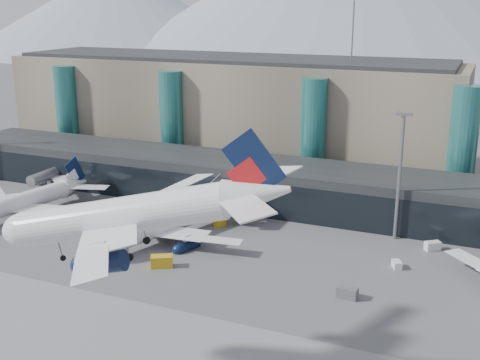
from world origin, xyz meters
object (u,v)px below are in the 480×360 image
object	(u,v)px
veh_a	(56,228)
veh_g	(397,264)
veh_d	(433,246)
veh_b	(220,223)
hero_jet	(148,204)
jet_parked_mid	(176,215)
veh_f	(23,201)
veh_h	(162,261)
jet_parked_left	(33,194)
lightmast_mid	(400,169)
veh_c	(347,292)

from	to	relation	value
veh_a	veh_g	xyz separation A→B (m)	(67.74, 9.33, -0.21)
veh_d	veh_g	xyz separation A→B (m)	(-5.04, -10.98, -0.16)
veh_b	veh_g	bearing A→B (deg)	-75.41
hero_jet	jet_parked_mid	distance (m)	53.13
veh_f	veh_h	distance (m)	50.35
veh_b	veh_a	bearing A→B (deg)	142.73
jet_parked_mid	jet_parked_left	bearing A→B (deg)	108.96
lightmast_mid	veh_g	world-z (taller)	lightmast_mid
veh_c	veh_f	xyz separation A→B (m)	(-80.60, 15.96, 0.14)
veh_h	jet_parked_mid	bearing A→B (deg)	80.34
lightmast_mid	veh_g	xyz separation A→B (m)	(2.59, -14.09, -13.75)
lightmast_mid	veh_f	distance (m)	85.53
veh_c	veh_b	bearing A→B (deg)	151.35
veh_b	veh_d	xyz separation A→B (m)	(42.88, 4.31, 0.13)
veh_b	veh_d	bearing A→B (deg)	-59.68
lightmast_mid	veh_c	distance (m)	31.79
lightmast_mid	veh_g	bearing A→B (deg)	-79.57
lightmast_mid	veh_d	world-z (taller)	lightmast_mid
jet_parked_mid	veh_d	world-z (taller)	jet_parked_mid
veh_a	veh_d	xyz separation A→B (m)	(72.78, 20.31, -0.04)
veh_a	veh_f	bearing A→B (deg)	158.90
veh_b	hero_jet	bearing A→B (deg)	-138.92
veh_g	veh_h	world-z (taller)	veh_h
veh_h	veh_d	bearing A→B (deg)	3.18
veh_b	veh_c	size ratio (longest dim) A/B	0.75
jet_parked_mid	veh_h	distance (m)	15.54
jet_parked_mid	veh_a	world-z (taller)	jet_parked_mid
jet_parked_left	veh_d	distance (m)	86.26
jet_parked_left	veh_c	world-z (taller)	jet_parked_left
veh_b	veh_c	xyz separation A→B (m)	(32.32, -21.20, 0.20)
lightmast_mid	veh_a	world-z (taller)	lightmast_mid
hero_jet	jet_parked_left	size ratio (longest dim) A/B	1.05
veh_b	veh_h	world-z (taller)	veh_h
lightmast_mid	veh_a	distance (m)	70.54
jet_parked_left	veh_a	xyz separation A→B (m)	(12.51, -7.85, -3.47)
lightmast_mid	veh_h	distance (m)	48.92
veh_f	lightmast_mid	bearing A→B (deg)	-100.69
lightmast_mid	jet_parked_left	bearing A→B (deg)	-168.66
lightmast_mid	veh_c	bearing A→B (deg)	-95.85
veh_f	veh_g	xyz separation A→B (m)	(86.12, -1.43, -0.37)
veh_a	veh_b	world-z (taller)	veh_a
jet_parked_mid	hero_jet	bearing A→B (deg)	-135.26
jet_parked_left	veh_b	world-z (taller)	jet_parked_left
jet_parked_left	veh_a	distance (m)	15.17
jet_parked_left	veh_b	xyz separation A→B (m)	(42.40, 8.15, -3.64)
jet_parked_left	veh_h	size ratio (longest dim) A/B	9.21
jet_parked_left	veh_f	xyz separation A→B (m)	(-5.87, 2.92, -3.30)
lightmast_mid	veh_a	size ratio (longest dim) A/B	8.19
jet_parked_left	veh_c	size ratio (longest dim) A/B	10.88
veh_g	veh_h	size ratio (longest dim) A/B	0.60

